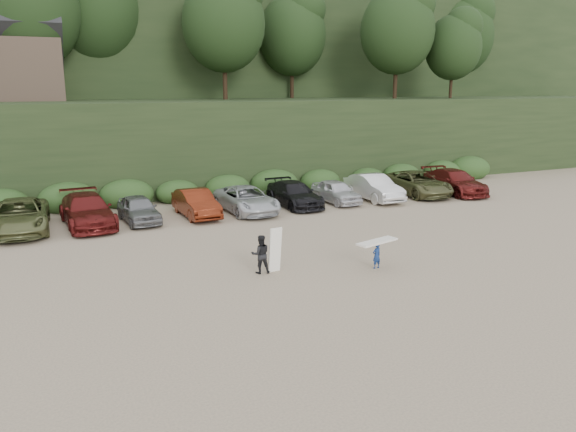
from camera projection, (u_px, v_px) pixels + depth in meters
name	position (u px, v px, depth m)	size (l,w,h in m)	color
ground	(319.00, 262.00, 22.70)	(120.00, 120.00, 0.00)	tan
hillside_backdrop	(142.00, 39.00, 52.03)	(90.00, 41.50, 28.00)	black
parked_cars	(237.00, 199.00, 31.54)	(34.13, 6.22, 1.61)	#9F9FA3
child_surfer	(377.00, 250.00, 21.80)	(1.93, 1.01, 1.12)	navy
adult_surfer	(262.00, 254.00, 21.26)	(1.22, 0.70, 1.76)	black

